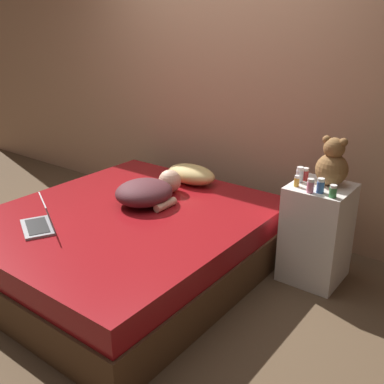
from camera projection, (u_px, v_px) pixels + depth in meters
ground_plane at (130, 268)px, 3.43m from camera, size 12.00×12.00×0.00m
wall_back at (226, 77)px, 3.91m from camera, size 8.00×0.06×2.60m
bed at (128, 241)px, 3.34m from camera, size 1.79×2.02×0.46m
nightstand at (317, 233)px, 3.18m from camera, size 0.40×0.42×0.71m
pillow at (191, 174)px, 3.82m from camera, size 0.46×0.27×0.16m
person_lying at (149, 191)px, 3.43m from camera, size 0.43×0.62×0.19m
laptop at (41, 221)px, 3.02m from camera, size 0.37×0.32×0.20m
teddy_bear at (332, 164)px, 3.02m from camera, size 0.22×0.22×0.34m
bottle_amber at (297, 181)px, 3.03m from camera, size 0.03×0.03×0.08m
bottle_clear at (300, 175)px, 3.11m from camera, size 0.05×0.05×0.11m
bottle_pink at (310, 186)px, 2.92m from camera, size 0.05×0.05×0.09m
bottle_blue at (321, 186)px, 2.92m from camera, size 0.05×0.05×0.10m
bottle_green at (333, 191)px, 2.85m from camera, size 0.05×0.05×0.08m
bottle_red at (305, 174)px, 3.14m from camera, size 0.04×0.04×0.09m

